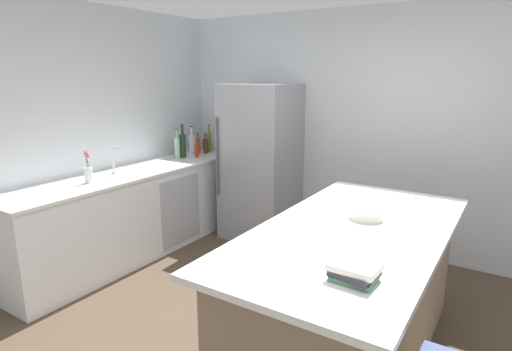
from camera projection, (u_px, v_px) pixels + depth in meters
The scene contains 17 objects.
ground_plane at pixel (268, 351), 2.95m from camera, with size 7.20×7.20×0.00m, color #4C3D2D.
wall_rear at pixel (377, 132), 4.48m from camera, with size 6.00×0.10×2.60m, color silver.
wall_left at pixel (47, 141), 3.93m from camera, with size 0.10×6.00×2.60m, color silver.
counter_run_left at pixel (136, 212), 4.49m from camera, with size 0.66×2.87×0.92m.
kitchen_island at pixel (350, 293), 2.80m from camera, with size 1.10×2.21×0.94m.
refrigerator at pixel (261, 162), 4.89m from camera, with size 0.78×0.74×1.80m.
sink_faucet at pixel (114, 159), 4.21m from camera, with size 0.15×0.05×0.30m.
flower_vase at pixel (88, 172), 3.88m from camera, with size 0.07×0.07×0.31m.
olive_oil_bottle at pixel (209, 142), 5.44m from camera, with size 0.05×0.05×0.36m.
syrup_bottle at pixel (205, 145), 5.37m from camera, with size 0.07×0.07×0.26m.
vinegar_bottle at pixel (198, 145), 5.32m from camera, with size 0.05×0.05×0.26m.
soda_bottle at pixel (192, 144), 5.23m from camera, with size 0.08×0.08×0.36m.
hot_sauce_bottle at pixel (197, 150), 5.09m from camera, with size 0.05×0.05×0.21m.
wine_bottle at pixel (183, 145), 5.07m from camera, with size 0.07×0.07×0.40m.
gin_bottle at pixel (177, 147), 5.00m from camera, with size 0.07×0.07×0.36m.
cookbook_stack at pixel (354, 271), 2.01m from camera, with size 0.24×0.21×0.09m.
mixing_bowl at pixel (367, 214), 2.87m from camera, with size 0.24×0.24×0.07m.
Camera 1 is at (1.32, -2.21, 1.91)m, focal length 29.25 mm.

